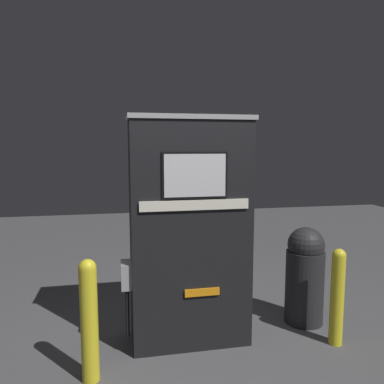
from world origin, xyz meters
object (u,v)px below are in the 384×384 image
at_px(trash_bin, 305,274).
at_px(safety_bollard, 89,318).
at_px(gas_pump, 189,231).
at_px(safety_bollard_far, 337,294).

bearing_deg(trash_bin, safety_bollard, -164.66).
height_order(gas_pump, trash_bin, gas_pump).
xyz_separation_m(gas_pump, safety_bollard, (-0.85, -0.45, -0.52)).
height_order(gas_pump, safety_bollard_far, gas_pump).
relative_size(trash_bin, safety_bollard_far, 1.11).
height_order(trash_bin, safety_bollard_far, trash_bin).
bearing_deg(safety_bollard, gas_pump, 28.10).
relative_size(safety_bollard, safety_bollard_far, 1.08).
distance_m(gas_pump, safety_bollard_far, 1.43).
distance_m(gas_pump, safety_bollard, 1.09).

